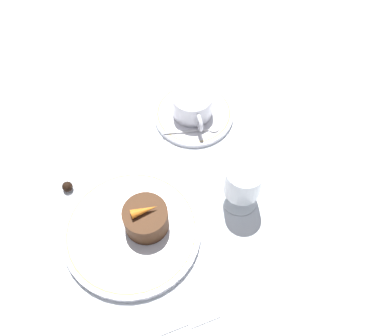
{
  "coord_description": "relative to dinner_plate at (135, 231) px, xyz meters",
  "views": [
    {
      "loc": [
        0.3,
        -0.0,
        0.72
      ],
      "look_at": [
        -0.09,
        0.11,
        0.04
      ],
      "focal_mm": 42.0,
      "sensor_mm": 36.0,
      "label": 1
    }
  ],
  "objects": [
    {
      "name": "ground_plane",
      "position": [
        0.02,
        0.02,
        -0.01
      ],
      "size": [
        3.0,
        3.0,
        0.0
      ],
      "primitive_type": "plane",
      "color": "white"
    },
    {
      "name": "dinner_plate",
      "position": [
        0.0,
        0.0,
        0.0
      ],
      "size": [
        0.24,
        0.24,
        0.01
      ],
      "color": "white",
      "rests_on": "ground_plane"
    },
    {
      "name": "saucer",
      "position": [
        -0.22,
        0.17,
        -0.0
      ],
      "size": [
        0.16,
        0.16,
        0.01
      ],
      "color": "white",
      "rests_on": "ground_plane"
    },
    {
      "name": "coffee_cup",
      "position": [
        -0.22,
        0.17,
        0.03
      ],
      "size": [
        0.11,
        0.08,
        0.05
      ],
      "color": "white",
      "rests_on": "saucer"
    },
    {
      "name": "spoon",
      "position": [
        -0.17,
        0.17,
        0.0
      ],
      "size": [
        0.03,
        0.11,
        0.0
      ],
      "color": "silver",
      "rests_on": "saucer"
    },
    {
      "name": "wine_glass",
      "position": [
        -0.01,
        0.2,
        0.06
      ],
      "size": [
        0.06,
        0.06,
        0.1
      ],
      "color": "silver",
      "rests_on": "ground_plane"
    },
    {
      "name": "fork",
      "position": [
        0.17,
        0.03,
        -0.01
      ],
      "size": [
        0.03,
        0.19,
        0.01
      ],
      "color": "silver",
      "rests_on": "ground_plane"
    },
    {
      "name": "dessert_cake",
      "position": [
        -0.0,
        0.03,
        0.03
      ],
      "size": [
        0.08,
        0.08,
        0.05
      ],
      "color": "#4C2D19",
      "rests_on": "dinner_plate"
    },
    {
      "name": "carrot_garnish",
      "position": [
        -0.0,
        0.03,
        0.06
      ],
      "size": [
        0.02,
        0.04,
        0.02
      ],
      "color": "orange",
      "rests_on": "dessert_cake"
    },
    {
      "name": "chocolate_truffle",
      "position": [
        -0.12,
        -0.09,
        0.0
      ],
      "size": [
        0.02,
        0.02,
        0.02
      ],
      "color": "black",
      "rests_on": "ground_plane"
    }
  ]
}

